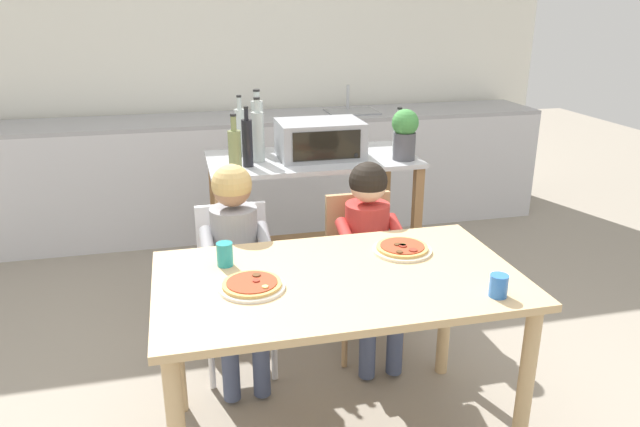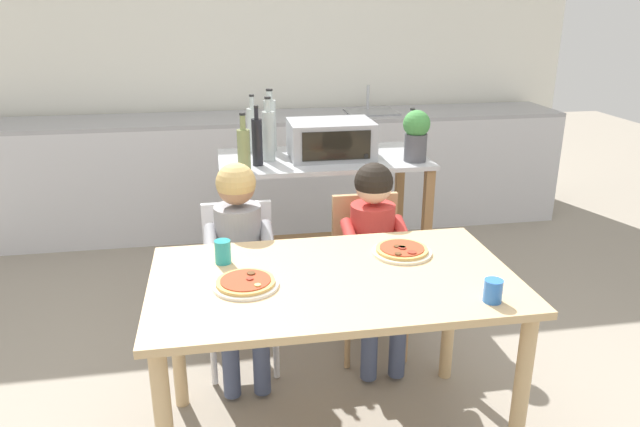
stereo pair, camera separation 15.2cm
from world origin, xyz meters
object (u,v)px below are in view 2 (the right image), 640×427
at_px(bottle_dark_olive_oil, 269,134).
at_px(dining_chair_right, 368,262).
at_px(pizza_plate_cream, 402,251).
at_px(drinking_cup_teal, 223,252).
at_px(pizza_plate_white, 246,283).
at_px(kitchen_island_cart, 323,205).
at_px(child_in_red_shirt, 375,240).
at_px(potted_herb_plant, 416,134).
at_px(dining_chair_left, 240,274).
at_px(bottle_squat_spirits, 411,135).
at_px(drinking_cup_blue, 493,291).
at_px(dining_table, 333,301).
at_px(child_in_grey_shirt, 239,248).
at_px(bottle_tall_green_wine, 253,129).
at_px(bottle_brown_beer, 270,124).
at_px(bottle_slim_sauce, 257,141).
at_px(toaster_oven, 331,139).
at_px(bottle_clear_vinegar, 244,148).

distance_m(bottle_dark_olive_oil, dining_chair_right, 0.91).
distance_m(pizza_plate_cream, drinking_cup_teal, 0.74).
bearing_deg(pizza_plate_white, kitchen_island_cart, 68.09).
bearing_deg(child_in_red_shirt, potted_herb_plant, 55.13).
xyz_separation_m(potted_herb_plant, child_in_red_shirt, (-0.36, -0.51, -0.41)).
bearing_deg(dining_chair_left, pizza_plate_cream, -38.10).
bearing_deg(bottle_squat_spirits, potted_herb_plant, -100.84).
relative_size(dining_chair_left, drinking_cup_blue, 9.83).
height_order(dining_table, child_in_grey_shirt, child_in_grey_shirt).
xyz_separation_m(bottle_tall_green_wine, pizza_plate_white, (-0.14, -1.48, -0.27)).
bearing_deg(bottle_tall_green_wine, bottle_brown_beer, 18.41).
bearing_deg(potted_herb_plant, pizza_plate_cream, -111.06).
xyz_separation_m(potted_herb_plant, drinking_cup_teal, (-1.09, -0.89, -0.25)).
height_order(bottle_dark_olive_oil, dining_table, bottle_dark_olive_oil).
height_order(dining_table, child_in_red_shirt, child_in_red_shirt).
relative_size(dining_table, drinking_cup_blue, 16.88).
bearing_deg(dining_chair_left, child_in_grey_shirt, -90.00).
relative_size(bottle_dark_olive_oil, potted_herb_plant, 1.25).
xyz_separation_m(potted_herb_plant, pizza_plate_white, (-1.02, -1.12, -0.29)).
height_order(pizza_plate_white, pizza_plate_cream, same).
height_order(dining_table, drinking_cup_blue, drinking_cup_blue).
distance_m(bottle_dark_olive_oil, potted_herb_plant, 0.82).
bearing_deg(potted_herb_plant, drinking_cup_teal, -140.72).
xyz_separation_m(bottle_tall_green_wine, bottle_slim_sauce, (0.00, -0.30, -0.00)).
distance_m(bottle_slim_sauce, child_in_grey_shirt, 0.71).
bearing_deg(drinking_cup_blue, dining_table, 149.86).
height_order(kitchen_island_cart, dining_chair_right, kitchen_island_cart).
xyz_separation_m(kitchen_island_cart, child_in_grey_shirt, (-0.52, -0.71, 0.06)).
height_order(bottle_dark_olive_oil, pizza_plate_white, bottle_dark_olive_oil).
bearing_deg(drinking_cup_blue, dining_chair_left, 130.88).
distance_m(bottle_squat_spirits, bottle_slim_sauce, 0.92).
bearing_deg(bottle_brown_beer, child_in_red_shirt, -65.25).
height_order(toaster_oven, child_in_grey_shirt, toaster_oven).
bearing_deg(pizza_plate_white, dining_table, 5.08).
distance_m(bottle_squat_spirits, child_in_grey_shirt, 1.32).
relative_size(pizza_plate_white, drinking_cup_blue, 2.95).
distance_m(bottle_clear_vinegar, drinking_cup_teal, 0.89).
xyz_separation_m(potted_herb_plant, drinking_cup_blue, (-0.17, -1.39, -0.26)).
bearing_deg(drinking_cup_teal, dining_chair_left, 80.95).
xyz_separation_m(bottle_slim_sauce, drinking_cup_teal, (-0.22, -0.95, -0.23)).
distance_m(dining_chair_left, child_in_grey_shirt, 0.22).
xyz_separation_m(toaster_oven, child_in_grey_shirt, (-0.57, -0.70, -0.34)).
bearing_deg(dining_chair_left, bottle_dark_olive_oil, 69.53).
distance_m(bottle_slim_sauce, pizza_plate_white, 1.22).
height_order(toaster_oven, dining_chair_right, toaster_oven).
relative_size(bottle_tall_green_wine, potted_herb_plant, 1.20).
height_order(dining_table, dining_chair_left, dining_chair_left).
distance_m(bottle_dark_olive_oil, drinking_cup_blue, 1.68).
xyz_separation_m(bottle_clear_vinegar, drinking_cup_blue, (0.78, -1.35, -0.22)).
xyz_separation_m(potted_herb_plant, dining_chair_right, (-0.36, -0.39, -0.58)).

